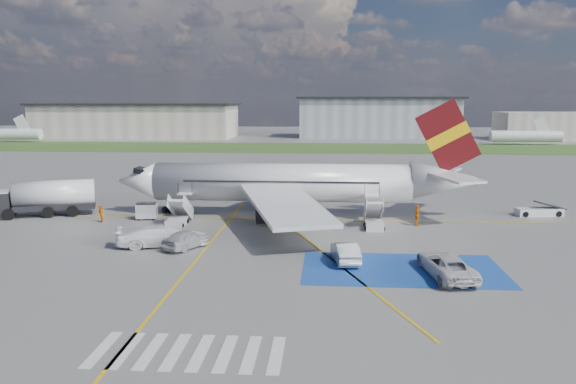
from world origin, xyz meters
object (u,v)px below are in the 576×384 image
van_white_b (163,233)px  van_white_a (446,261)px  fuel_tanker (41,201)px  car_silver_a (187,239)px  airliner (297,183)px  gpu_cart (147,212)px  car_silver_b (345,252)px  belt_loader (539,212)px

van_white_b → van_white_a: bearing=-122.0°
fuel_tanker → car_silver_a: (17.98, -11.33, -0.76)m
airliner → van_white_b: (-10.14, -12.97, -2.30)m
airliner → fuel_tanker: (-26.04, -2.16, -1.87)m
van_white_b → gpu_cart: bearing=9.1°
fuel_tanker → van_white_b: bearing=-55.0°
gpu_cart → car_silver_a: gpu_cart is taller
fuel_tanker → gpu_cart: fuel_tanker is taller
fuel_tanker → car_silver_b: (30.57, -14.33, -0.76)m
van_white_a → van_white_b: (-21.39, 6.23, 0.08)m
car_silver_a → car_silver_b: bearing=-166.9°
car_silver_a → van_white_b: van_white_b is taller
fuel_tanker → van_white_a: bearing=-45.3°
belt_loader → car_silver_a: size_ratio=1.15×
airliner → car_silver_b: (4.54, -16.49, -2.64)m
gpu_cart → van_white_a: bearing=-39.8°
car_silver_a → belt_loader: bearing=-128.8°
airliner → van_white_a: airliner is taller
airliner → fuel_tanker: 26.19m
fuel_tanker → van_white_a: 41.00m
gpu_cart → car_silver_a: bearing=-65.3°
belt_loader → car_silver_b: car_silver_b is taller
fuel_tanker → belt_loader: (50.94, 3.84, -1.15)m
car_silver_a → car_silver_b: size_ratio=0.98×
gpu_cart → car_silver_b: (19.29, -13.45, 0.01)m
belt_loader → van_white_a: 24.95m
van_white_a → car_silver_a: bearing=-23.6°
gpu_cart → car_silver_b: gpu_cart is taller
airliner → gpu_cart: 15.30m
belt_loader → car_silver_b: (-20.37, -18.17, 0.38)m
gpu_cart → car_silver_a: 12.42m
belt_loader → van_white_a: size_ratio=0.95×
gpu_cart → car_silver_b: 23.52m
car_silver_b → car_silver_a: bearing=-21.6°
van_white_b → airliner: bearing=-53.8°
fuel_tanker → belt_loader: fuel_tanker is taller
van_white_a → gpu_cart: bearing=-39.0°
gpu_cart → van_white_b: bearing=-73.1°
van_white_a → belt_loader: bearing=-130.4°
belt_loader → car_silver_a: car_silver_a is taller
gpu_cart → car_silver_a: size_ratio=0.48×
car_silver_b → van_white_b: van_white_b is taller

